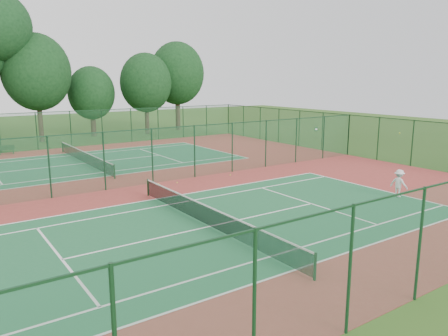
{
  "coord_description": "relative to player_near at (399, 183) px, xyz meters",
  "views": [
    {
      "loc": [
        -9.98,
        -24.66,
        6.51
      ],
      "look_at": [
        3.55,
        -5.0,
        1.6
      ],
      "focal_mm": 35.0,
      "sensor_mm": 36.0,
      "label": 1
    }
  ],
  "objects": [
    {
      "name": "ground",
      "position": [
        -11.38,
        10.77,
        -0.8
      ],
      "size": [
        120.0,
        120.0,
        0.0
      ],
      "primitive_type": "plane",
      "color": "#2F541A",
      "rests_on": "ground"
    },
    {
      "name": "red_pad",
      "position": [
        -11.38,
        10.77,
        -0.79
      ],
      "size": [
        40.0,
        36.0,
        0.01
      ],
      "primitive_type": "cube",
      "color": "maroon",
      "rests_on": "ground"
    },
    {
      "name": "court_near",
      "position": [
        -11.38,
        1.77,
        -0.78
      ],
      "size": [
        23.77,
        10.97,
        0.01
      ],
      "primitive_type": "cube",
      "color": "#1E6138",
      "rests_on": "red_pad"
    },
    {
      "name": "court_far",
      "position": [
        -11.38,
        19.77,
        -0.78
      ],
      "size": [
        23.77,
        10.97,
        0.01
      ],
      "primitive_type": "cube",
      "color": "#1E603B",
      "rests_on": "red_pad"
    },
    {
      "name": "fence_north",
      "position": [
        -11.38,
        28.77,
        0.97
      ],
      "size": [
        40.0,
        0.09,
        3.5
      ],
      "color": "#194B27",
      "rests_on": "ground"
    },
    {
      "name": "fence_south",
      "position": [
        -11.38,
        -7.23,
        0.97
      ],
      "size": [
        40.0,
        0.09,
        3.5
      ],
      "color": "#1C5436",
      "rests_on": "ground"
    },
    {
      "name": "fence_east",
      "position": [
        8.62,
        10.77,
        0.97
      ],
      "size": [
        0.09,
        36.0,
        3.5
      ],
      "rotation": [
        0.0,
        0.0,
        1.57
      ],
      "color": "#194B2F",
      "rests_on": "ground"
    },
    {
      "name": "fence_divider",
      "position": [
        -11.38,
        10.77,
        0.97
      ],
      "size": [
        40.0,
        0.09,
        3.5
      ],
      "color": "#1B522C",
      "rests_on": "ground"
    },
    {
      "name": "tennis_net_near",
      "position": [
        -11.38,
        1.77,
        -0.25
      ],
      "size": [
        0.1,
        12.9,
        0.97
      ],
      "color": "#123419",
      "rests_on": "ground"
    },
    {
      "name": "tennis_net_far",
      "position": [
        -11.38,
        19.77,
        -0.25
      ],
      "size": [
        0.1,
        12.9,
        0.97
      ],
      "color": "#12331C",
      "rests_on": "ground"
    },
    {
      "name": "player_near",
      "position": [
        0.0,
        0.0,
        0.0
      ],
      "size": [
        0.69,
        1.06,
        1.55
      ],
      "primitive_type": "imported",
      "rotation": [
        0.0,
        0.0,
        1.68
      ],
      "color": "silver",
      "rests_on": "court_near"
    },
    {
      "name": "bench",
      "position": [
        -15.71,
        27.83,
        -0.37
      ],
      "size": [
        1.33,
        0.5,
        0.8
      ],
      "rotation": [
        0.0,
        0.0,
        -0.1
      ],
      "color": "black",
      "rests_on": "red_pad"
    },
    {
      "name": "stray_ball_a",
      "position": [
        -9.71,
        10.28,
        -0.75
      ],
      "size": [
        0.07,
        0.07,
        0.07
      ],
      "primitive_type": "sphere",
      "color": "#C2D732",
      "rests_on": "red_pad"
    },
    {
      "name": "stray_ball_b",
      "position": [
        -4.54,
        9.81,
        -0.75
      ],
      "size": [
        0.07,
        0.07,
        0.07
      ],
      "primitive_type": "sphere",
      "color": "#CBF038",
      "rests_on": "red_pad"
    },
    {
      "name": "stray_ball_c",
      "position": [
        -8.58,
        9.93,
        -0.75
      ],
      "size": [
        0.07,
        0.07,
        0.07
      ],
      "primitive_type": "sphere",
      "color": "yellow",
      "rests_on": "red_pad"
    },
    {
      "name": "evergreen_row",
      "position": [
        -10.88,
        35.02,
        -0.8
      ],
      "size": [
        39.0,
        5.0,
        12.0
      ],
      "primitive_type": null,
      "color": "black",
      "rests_on": "ground"
    }
  ]
}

